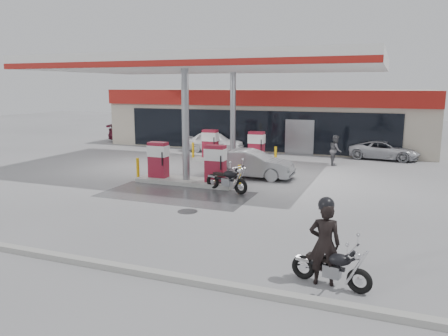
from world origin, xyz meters
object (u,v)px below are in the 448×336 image
(pump_island_far, at_px, (233,149))
(hatchback_silver, at_px, (251,164))
(pump_island_near, at_px, (186,168))
(parked_car_right, at_px, (384,150))
(attendant, at_px, (335,150))
(parked_motorcycle, at_px, (227,180))
(sedan_white, at_px, (214,142))
(parked_car_left, at_px, (139,133))
(main_motorcycle, at_px, (332,268))
(biker_main, at_px, (325,244))

(pump_island_far, distance_m, hatchback_silver, 4.45)
(pump_island_near, height_order, parked_car_right, pump_island_near)
(attendant, bearing_deg, parked_motorcycle, 145.87)
(sedan_white, relative_size, parked_car_left, 0.83)
(pump_island_far, distance_m, parked_car_left, 11.61)
(main_motorcycle, bearing_deg, parked_car_right, 100.99)
(biker_main, distance_m, parked_car_right, 17.99)
(pump_island_near, bearing_deg, parked_motorcycle, -19.82)
(attendant, bearing_deg, pump_island_near, 130.41)
(biker_main, bearing_deg, parked_car_right, -102.54)
(biker_main, bearing_deg, pump_island_far, -72.64)
(pump_island_near, distance_m, parked_car_left, 15.58)
(parked_motorcycle, relative_size, attendant, 1.24)
(main_motorcycle, height_order, parked_car_left, parked_car_left)
(biker_main, bearing_deg, pump_island_near, -57.80)
(pump_island_far, xyz_separation_m, sedan_white, (-2.46, 3.20, -0.05))
(pump_island_near, distance_m, attendant, 8.95)
(biker_main, bearing_deg, parked_car_left, -59.31)
(main_motorcycle, height_order, sedan_white, sedan_white)
(hatchback_silver, height_order, parked_car_left, parked_car_left)
(main_motorcycle, distance_m, sedan_white, 19.84)
(sedan_white, bearing_deg, parked_motorcycle, -161.58)
(main_motorcycle, distance_m, parked_car_left, 26.48)
(pump_island_near, xyz_separation_m, biker_main, (7.22, -7.97, 0.21))
(parked_car_right, bearing_deg, parked_car_left, 89.81)
(main_motorcycle, height_order, attendant, attendant)
(parked_motorcycle, relative_size, parked_car_left, 0.44)
(hatchback_silver, distance_m, parked_car_right, 9.67)
(attendant, bearing_deg, sedan_white, 63.67)
(pump_island_near, relative_size, sedan_white, 1.32)
(main_motorcycle, xyz_separation_m, parked_car_left, (-17.35, 20.01, 0.27))
(main_motorcycle, xyz_separation_m, parked_car_right, (0.61, 18.01, 0.13))
(biker_main, height_order, parked_car_right, biker_main)
(sedan_white, height_order, parked_car_right, sedan_white)
(biker_main, relative_size, parked_car_left, 0.39)
(pump_island_near, distance_m, main_motorcycle, 10.91)
(pump_island_far, bearing_deg, main_motorcycle, -62.12)
(main_motorcycle, bearing_deg, pump_island_near, 145.72)
(attendant, bearing_deg, main_motorcycle, 175.93)
(main_motorcycle, xyz_separation_m, sedan_white, (-9.87, 17.21, 0.25))
(main_motorcycle, xyz_separation_m, parked_motorcycle, (-5.16, 7.20, 0.07))
(parked_car_right, bearing_deg, pump_island_far, 122.67)
(biker_main, height_order, parked_motorcycle, biker_main)
(pump_island_near, relative_size, parked_car_left, 1.10)
(parked_motorcycle, bearing_deg, sedan_white, 133.23)
(pump_island_far, xyz_separation_m, biker_main, (7.22, -13.97, 0.21))
(main_motorcycle, relative_size, parked_motorcycle, 0.87)
(pump_island_far, relative_size, sedan_white, 1.32)
(parked_car_right, bearing_deg, sedan_white, 100.53)
(parked_motorcycle, bearing_deg, biker_main, -37.15)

